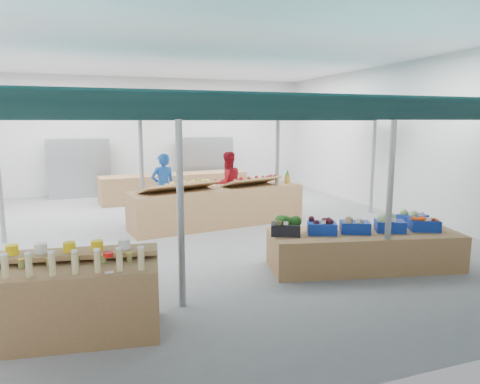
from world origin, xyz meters
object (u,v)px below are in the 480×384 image
Objects in this scene: vendor_left at (163,187)px; vendor_right at (228,183)px; fruit_counter at (218,207)px; crate_stack at (416,252)px; bottle_shelf at (76,297)px; veg_counter at (364,250)px.

vendor_left is 1.80m from vendor_right.
fruit_counter reaches higher than crate_stack.
bottle_shelf is 4.91m from veg_counter.
bottle_shelf is at bearing 48.53° from vendor_right.
veg_counter is 1.89× the size of vendor_left.
bottle_shelf is at bearing -174.26° from crate_stack.
bottle_shelf reaches higher than fruit_counter.
vendor_right reaches higher than bottle_shelf.
fruit_counter is 4.92m from crate_stack.
fruit_counter is at bearing 119.44° from crate_stack.
veg_counter is 4.24m from fruit_counter.
bottle_shelf reaches higher than crate_stack.
crate_stack is 5.71m from vendor_right.
vendor_right is at bearing 52.92° from fruit_counter.
fruit_counter is 2.50× the size of vendor_right.
bottle_shelf is 6.31m from vendor_left.
crate_stack is at bearing -69.03° from fruit_counter.
crate_stack is (0.86, -0.33, -0.03)m from veg_counter.
bottle_shelf is 3.55× the size of crate_stack.
crate_stack is at bearing 115.43° from vendor_left.
veg_counter is at bearing 19.00° from bottle_shelf.
fruit_counter is at bearing 123.92° from veg_counter.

